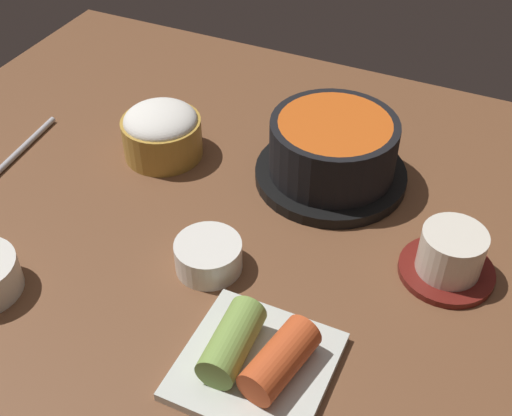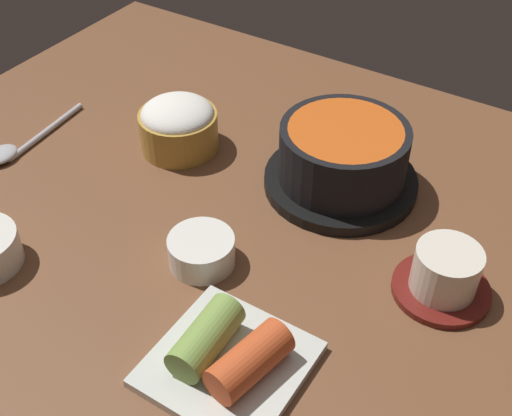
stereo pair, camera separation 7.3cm
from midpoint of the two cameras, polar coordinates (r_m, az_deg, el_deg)
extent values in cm
cube|color=brown|center=(77.97, 2.23, -0.99)|extent=(100.00, 76.00, 2.00)
cylinder|color=black|center=(81.71, 9.90, 2.24)|extent=(18.79, 18.79, 1.47)
cylinder|color=black|center=(79.17, 10.25, 4.60)|extent=(15.38, 15.38, 6.95)
cylinder|color=#D15619|center=(77.35, 10.52, 6.48)|extent=(13.53, 13.53, 0.60)
cylinder|color=#B78C38|center=(86.10, -4.30, 6.62)|extent=(10.22, 10.22, 5.17)
ellipsoid|color=white|center=(84.66, -4.39, 8.05)|extent=(9.40, 9.40, 3.58)
cylinder|color=maroon|center=(71.49, 18.52, -7.08)|extent=(10.15, 10.15, 0.80)
cylinder|color=silver|center=(69.47, 19.01, -5.49)|extent=(6.76, 6.76, 4.95)
cylinder|color=#C6D18C|center=(67.98, 19.41, -4.23)|extent=(5.74, 5.74, 0.40)
cylinder|color=white|center=(70.26, -1.98, -3.79)|extent=(7.22, 7.22, 3.37)
cylinder|color=#B73323|center=(69.28, -2.00, -2.98)|extent=(5.92, 5.92, 0.50)
cube|color=silver|center=(62.24, 1.03, -13.61)|extent=(13.59, 13.59, 1.00)
cylinder|color=#7A9E47|center=(61.10, -0.89, -11.37)|extent=(4.06, 8.32, 3.68)
cylinder|color=#C64C23|center=(59.66, 3.05, -13.30)|extent=(5.22, 8.72, 3.68)
cylinder|color=#B7B7BC|center=(93.02, -15.61, 6.36)|extent=(2.14, 14.59, 0.80)
ellipsoid|color=#B7B7BC|center=(89.69, -19.15, 4.31)|extent=(3.60, 4.68, 1.26)
camera|label=1|loc=(0.04, -87.13, 2.51)|focal=46.03mm
camera|label=2|loc=(0.04, 92.87, -2.51)|focal=46.03mm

